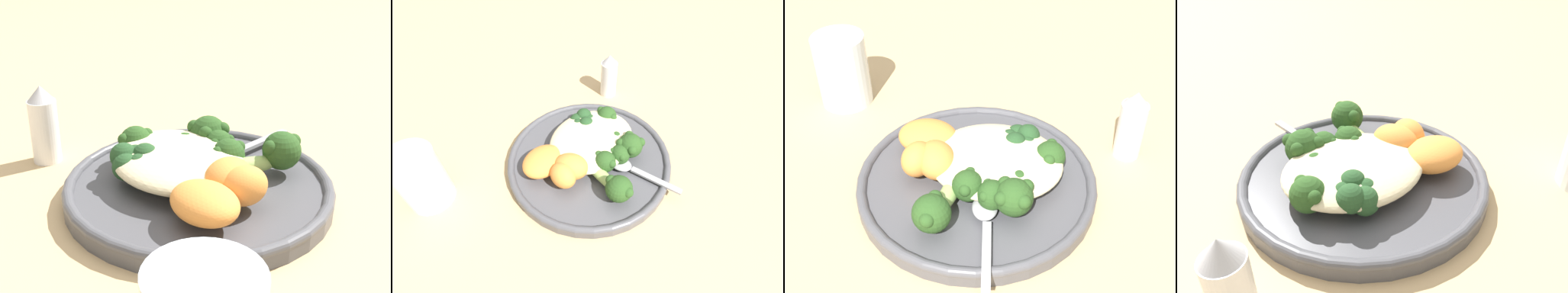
# 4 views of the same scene
# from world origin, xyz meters

# --- Properties ---
(ground_plane) EXTENTS (4.00, 4.00, 0.00)m
(ground_plane) POSITION_xyz_m (0.00, 0.00, 0.00)
(ground_plane) COLOR tan
(plate) EXTENTS (0.27, 0.27, 0.02)m
(plate) POSITION_xyz_m (0.02, -0.01, 0.01)
(plate) COLOR #4C4C51
(plate) RESTS_ON ground_plane
(quinoa_mound) EXTENTS (0.15, 0.13, 0.03)m
(quinoa_mound) POSITION_xyz_m (-0.00, -0.03, 0.04)
(quinoa_mound) COLOR beige
(quinoa_mound) RESTS_ON plate
(broccoli_stalk_0) EXTENTS (0.05, 0.13, 0.04)m
(broccoli_stalk_0) POSITION_xyz_m (0.05, 0.05, 0.04)
(broccoli_stalk_0) COLOR #8EB25B
(broccoli_stalk_0) RESTS_ON plate
(broccoli_stalk_1) EXTENTS (0.04, 0.08, 0.03)m
(broccoli_stalk_1) POSITION_xyz_m (0.02, 0.01, 0.04)
(broccoli_stalk_1) COLOR #8EB25B
(broccoli_stalk_1) RESTS_ON plate
(broccoli_stalk_2) EXTENTS (0.08, 0.09, 0.03)m
(broccoli_stalk_2) POSITION_xyz_m (0.00, 0.02, 0.04)
(broccoli_stalk_2) COLOR #8EB25B
(broccoli_stalk_2) RESTS_ON plate
(broccoli_stalk_3) EXTENTS (0.09, 0.08, 0.04)m
(broccoli_stalk_3) POSITION_xyz_m (-0.02, 0.03, 0.04)
(broccoli_stalk_3) COLOR #8EB25B
(broccoli_stalk_3) RESTS_ON plate
(broccoli_stalk_4) EXTENTS (0.09, 0.05, 0.03)m
(broccoli_stalk_4) POSITION_xyz_m (-0.01, -0.00, 0.03)
(broccoli_stalk_4) COLOR #8EB25B
(broccoli_stalk_4) RESTS_ON plate
(broccoli_stalk_5) EXTENTS (0.12, 0.06, 0.04)m
(broccoli_stalk_5) POSITION_xyz_m (-0.04, -0.04, 0.04)
(broccoli_stalk_5) COLOR #8EB25B
(broccoli_stalk_5) RESTS_ON plate
(broccoli_stalk_6) EXTENTS (0.08, 0.07, 0.03)m
(broccoli_stalk_6) POSITION_xyz_m (-0.00, -0.04, 0.03)
(broccoli_stalk_6) COLOR #8EB25B
(broccoli_stalk_6) RESTS_ON plate
(sweet_potato_chunk_0) EXTENTS (0.07, 0.06, 0.03)m
(sweet_potato_chunk_0) POSITION_xyz_m (0.09, -0.05, 0.04)
(sweet_potato_chunk_0) COLOR orange
(sweet_potato_chunk_0) RESTS_ON plate
(sweet_potato_chunk_1) EXTENTS (0.04, 0.05, 0.04)m
(sweet_potato_chunk_1) POSITION_xyz_m (0.09, -0.01, 0.04)
(sweet_potato_chunk_1) COLOR orange
(sweet_potato_chunk_1) RESTS_ON plate
(sweet_potato_chunk_2) EXTENTS (0.06, 0.07, 0.04)m
(sweet_potato_chunk_2) POSITION_xyz_m (0.07, -0.01, 0.04)
(sweet_potato_chunk_2) COLOR orange
(sweet_potato_chunk_2) RESTS_ON plate
(kale_tuft) EXTENTS (0.05, 0.05, 0.03)m
(kale_tuft) POSITION_xyz_m (-0.02, -0.07, 0.04)
(kale_tuft) COLOR #234723
(kale_tuft) RESTS_ON plate
(spoon) EXTENTS (0.04, 0.12, 0.01)m
(spoon) POSITION_xyz_m (-0.01, 0.05, 0.03)
(spoon) COLOR #A3A3A8
(spoon) RESTS_ON plate
(salt_shaker) EXTENTS (0.03, 0.03, 0.09)m
(salt_shaker) POSITION_xyz_m (-0.15, -0.11, 0.05)
(salt_shaker) COLOR white
(salt_shaker) RESTS_ON ground_plane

